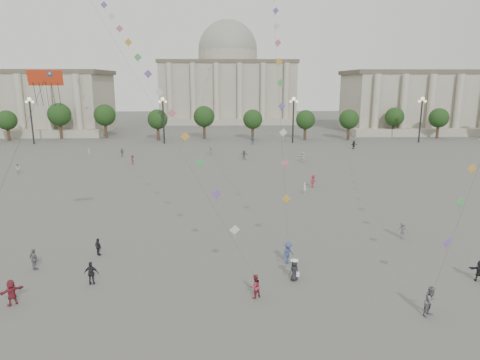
{
  "coord_description": "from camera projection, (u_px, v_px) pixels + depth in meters",
  "views": [
    {
      "loc": [
        -0.26,
        -29.36,
        14.18
      ],
      "look_at": [
        0.95,
        12.0,
        4.59
      ],
      "focal_mm": 32.0,
      "sensor_mm": 36.0,
      "label": 1
    }
  ],
  "objects": [
    {
      "name": "lamp_post_mid_west",
      "position": [
        163.0,
        112.0,
        97.87
      ],
      "size": [
        2.0,
        0.9,
        10.65
      ],
      "color": "#262628",
      "rests_on": "ground"
    },
    {
      "name": "tourist_4",
      "position": [
        91.0,
        273.0,
        30.39
      ],
      "size": [
        1.01,
        0.45,
        1.71
      ],
      "primitive_type": "imported",
      "rotation": [
        0.0,
        0.0,
        3.17
      ],
      "color": "black",
      "rests_on": "ground"
    },
    {
      "name": "person_crowd_9",
      "position": [
        354.0,
        145.0,
        91.27
      ],
      "size": [
        1.72,
        1.22,
        1.79
      ],
      "primitive_type": "imported",
      "rotation": [
        0.0,
        0.0,
        0.47
      ],
      "color": "black",
      "rests_on": "ground"
    },
    {
      "name": "lamp_post_mid_east",
      "position": [
        293.0,
        111.0,
        98.72
      ],
      "size": [
        2.0,
        0.9,
        10.65
      ],
      "color": "#262628",
      "rests_on": "ground"
    },
    {
      "name": "tourist_3",
      "position": [
        34.0,
        259.0,
        32.72
      ],
      "size": [
        1.08,
        0.9,
        1.73
      ],
      "primitive_type": "imported",
      "rotation": [
        0.0,
        0.0,
        2.57
      ],
      "color": "slate",
      "rests_on": "ground"
    },
    {
      "name": "person_crowd_10",
      "position": [
        89.0,
        153.0,
        81.41
      ],
      "size": [
        0.58,
        0.73,
        1.75
      ],
      "primitive_type": "imported",
      "rotation": [
        0.0,
        0.0,
        1.85
      ],
      "color": "#B1B1AC",
      "rests_on": "ground"
    },
    {
      "name": "person_crowd_1",
      "position": [
        18.0,
        168.0,
        66.72
      ],
      "size": [
        1.05,
        0.95,
        1.76
      ],
      "primitive_type": "imported",
      "rotation": [
        0.0,
        0.0,
        2.73
      ],
      "color": "beige",
      "rests_on": "ground"
    },
    {
      "name": "person_crowd_8",
      "position": [
        313.0,
        181.0,
        58.33
      ],
      "size": [
        1.28,
        1.27,
        1.78
      ],
      "primitive_type": "imported",
      "rotation": [
        0.0,
        0.0,
        0.77
      ],
      "color": "#9C2A39",
      "rests_on": "ground"
    },
    {
      "name": "person_crowd_3",
      "position": [
        480.0,
        271.0,
        30.9
      ],
      "size": [
        1.53,
        1.06,
        1.59
      ],
      "primitive_type": "imported",
      "rotation": [
        0.0,
        0.0,
        2.69
      ],
      "color": "black",
      "rests_on": "ground"
    },
    {
      "name": "lamp_post_far_east",
      "position": [
        421.0,
        111.0,
        99.58
      ],
      "size": [
        2.0,
        0.9,
        10.65
      ],
      "color": "#262628",
      "rests_on": "ground"
    },
    {
      "name": "hat_person",
      "position": [
        294.0,
        270.0,
        31.0
      ],
      "size": [
        0.89,
        0.8,
        1.69
      ],
      "color": "black",
      "rests_on": "ground"
    },
    {
      "name": "lamp_post_far_west",
      "position": [
        31.0,
        112.0,
        97.02
      ],
      "size": [
        2.0,
        0.9,
        10.65
      ],
      "color": "#262628",
      "rests_on": "ground"
    },
    {
      "name": "kite_flyer_2",
      "position": [
        431.0,
        301.0,
        26.29
      ],
      "size": [
        1.19,
        1.13,
        1.93
      ],
      "primitive_type": "imported",
      "rotation": [
        0.0,
        0.0,
        0.6
      ],
      "color": "slate",
      "rests_on": "ground"
    },
    {
      "name": "dragon_kite",
      "position": [
        46.0,
        90.0,
        28.66
      ],
      "size": [
        4.54,
        1.07,
        14.52
      ],
      "color": "red",
      "rests_on": "ground"
    },
    {
      "name": "person_crowd_12",
      "position": [
        244.0,
        155.0,
        79.32
      ],
      "size": [
        1.65,
        1.09,
        1.71
      ],
      "primitive_type": "imported",
      "rotation": [
        0.0,
        0.0,
        2.73
      ],
      "color": "slate",
      "rests_on": "ground"
    },
    {
      "name": "kite_train_west",
      "position": [
        98.0,
        1.0,
        50.06
      ],
      "size": [
        32.06,
        51.83,
        74.16
      ],
      "color": "#3F3F3F",
      "rests_on": "ground"
    },
    {
      "name": "kite_flyer_1",
      "position": [
        288.0,
        253.0,
        33.89
      ],
      "size": [
        1.31,
        1.22,
        1.78
      ],
      "primitive_type": "imported",
      "rotation": [
        0.0,
        0.0,
        0.65
      ],
      "color": "navy",
      "rests_on": "ground"
    },
    {
      "name": "tourist_2",
      "position": [
        11.0,
        292.0,
        27.6
      ],
      "size": [
        1.51,
        1.48,
        1.73
      ],
      "primitive_type": "imported",
      "rotation": [
        0.0,
        0.0,
        3.91
      ],
      "color": "maroon",
      "rests_on": "ground"
    },
    {
      "name": "person_crowd_13",
      "position": [
        305.0,
        188.0,
        54.94
      ],
      "size": [
        0.59,
        0.65,
        1.49
      ],
      "primitive_type": "imported",
      "rotation": [
        0.0,
        0.0,
        2.13
      ],
      "color": "silver",
      "rests_on": "ground"
    },
    {
      "name": "person_crowd_17",
      "position": [
        133.0,
        160.0,
        74.43
      ],
      "size": [
        1.08,
        1.22,
        1.64
      ],
      "primitive_type": "imported",
      "rotation": [
        0.0,
        0.0,
        2.13
      ],
      "color": "maroon",
      "rests_on": "ground"
    },
    {
      "name": "person_crowd_0",
      "position": [
        253.0,
        140.0,
        97.95
      ],
      "size": [
        1.12,
        0.47,
        1.9
      ],
      "primitive_type": "imported",
      "rotation": [
        0.0,
        0.0,
        0.0
      ],
      "color": "#365C7B",
      "rests_on": "ground"
    },
    {
      "name": "tree_row",
      "position": [
        229.0,
        117.0,
        106.53
      ],
      "size": [
        137.12,
        5.12,
        8.0
      ],
      "color": "#3D281E",
      "rests_on": "ground"
    },
    {
      "name": "ground",
      "position": [
        232.0,
        276.0,
        31.8
      ],
      "size": [
        360.0,
        360.0,
        0.0
      ],
      "primitive_type": "plane",
      "color": "#585653",
      "rests_on": "ground"
    },
    {
      "name": "tourist_1",
      "position": [
        98.0,
        247.0,
        35.5
      ],
      "size": [
        0.89,
        0.86,
        1.49
      ],
      "primitive_type": "imported",
      "rotation": [
        0.0,
        0.0,
        2.39
      ],
      "color": "black",
      "rests_on": "ground"
    },
    {
      "name": "person_crowd_6",
      "position": [
        403.0,
        230.0,
        39.28
      ],
      "size": [
        1.22,
        1.07,
        1.64
      ],
      "primitive_type": "imported",
      "rotation": [
        0.0,
        0.0,
        5.74
      ],
      "color": "#5C5C60",
      "rests_on": "ground"
    },
    {
      "name": "person_crowd_16",
      "position": [
        122.0,
        152.0,
        82.14
      ],
      "size": [
        1.02,
        0.69,
        1.6
      ],
      "primitive_type": "imported",
      "rotation": [
        0.0,
        0.0,
        5.94
      ],
      "color": "slate",
      "rests_on": "ground"
    },
    {
      "name": "person_crowd_7",
      "position": [
        303.0,
        157.0,
        76.44
      ],
      "size": [
        1.8,
        1.04,
        1.85
      ],
      "primitive_type": "imported",
      "rotation": [
        0.0,
        0.0,
        2.83
      ],
      "color": "silver",
      "rests_on": "ground"
    },
    {
      "name": "person_crowd_4",
      "position": [
        210.0,
        150.0,
        84.0
      ],
      "size": [
        1.45,
        1.71,
        1.85
      ],
      "primitive_type": "imported",
      "rotation": [
        0.0,
        0.0,
        4.09
      ],
      "color": "#B3B3AE",
      "rests_on": "ground"
    },
    {
      "name": "kite_flyer_0",
      "position": [
        255.0,
        286.0,
        28.52
      ],
      "size": [
        1.01,
        0.97,
        1.65
      ],
      "primitive_type": "imported",
      "rotation": [
        0.0,
        0.0,
        3.74
      ],
      "color": "maroon",
      "rests_on": "ground"
    },
    {
      "name": "hall_central",
      "position": [
        228.0,
        81.0,
        154.41
      ],
      "size": [
        48.3,
        34.3,
        35.5
      ],
      "color": "#A79E8C",
      "rests_on": "ground"
    }
  ]
}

